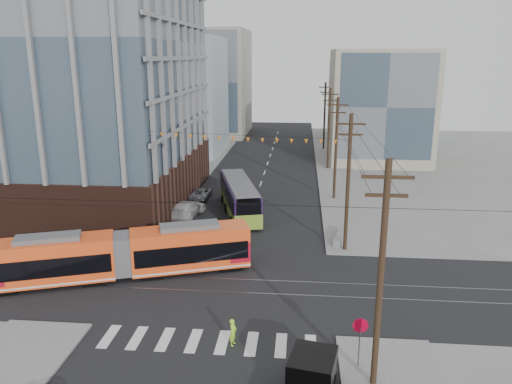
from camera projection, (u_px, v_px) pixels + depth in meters
ground at (217, 314)px, 30.20m from camera, size 160.00×160.00×0.00m
office_building at (37, 64)px, 50.45m from camera, size 30.00×25.00×28.60m
bg_bldg_nw_near at (165, 96)px, 79.26m from camera, size 18.00×16.00×18.00m
bg_bldg_ne_near at (379, 106)px, 72.76m from camera, size 14.00×14.00×16.00m
bg_bldg_nw_far at (207, 83)px, 97.93m from camera, size 16.00×18.00×20.00m
bg_bldg_ne_far at (374, 101)px, 92.05m from camera, size 16.00×16.00×14.00m
utility_pole_near at (380, 280)px, 22.23m from camera, size 0.30×0.30×11.00m
utility_pole_far at (325, 116)px, 81.77m from camera, size 0.30×0.30×11.00m
streetcar at (123, 255)px, 34.80m from camera, size 17.61×8.40×3.43m
city_bus at (239, 197)px, 49.16m from camera, size 5.55×12.04×3.34m
parked_car_silver at (180, 228)px, 43.06m from camera, size 1.90×4.50×1.45m
parked_car_white at (187, 209)px, 48.44m from camera, size 3.12×5.61×1.54m
parked_car_grey at (201, 193)px, 54.63m from camera, size 2.02×4.31×1.19m
pedestrian at (233, 332)px, 26.84m from camera, size 0.48×0.62×1.52m
stop_sign at (359, 345)px, 24.64m from camera, size 0.83×0.83×2.62m
jersey_barrier at (340, 237)px, 41.99m from camera, size 1.74×4.04×0.79m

